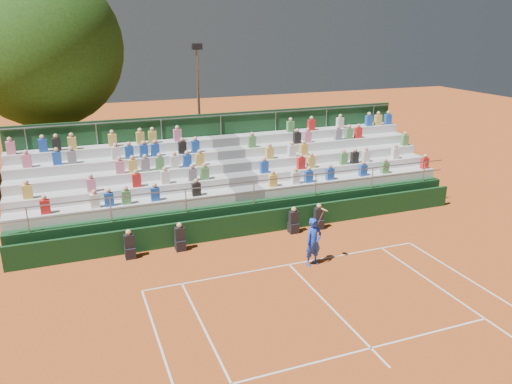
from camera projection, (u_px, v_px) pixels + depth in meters
name	position (u px, v px, depth m)	size (l,w,h in m)	color
ground	(289.00, 265.00, 18.79)	(90.00, 90.00, 0.00)	#B3501D
courtside_wall	(258.00, 223.00, 21.47)	(20.00, 0.15, 1.00)	black
line_officials	(235.00, 231.00, 20.66)	(8.57, 0.40, 1.19)	black
grandstand	(234.00, 188.00, 24.15)	(20.00, 5.20, 4.40)	black
tennis_player	(314.00, 242.00, 18.53)	(0.91, 0.57, 2.22)	blue
tree_east	(42.00, 48.00, 24.59)	(7.89, 7.89, 11.48)	#352013
floodlight_mast	(199.00, 99.00, 29.36)	(0.60, 0.25, 7.60)	gray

